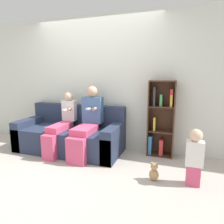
% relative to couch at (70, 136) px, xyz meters
% --- Properties ---
extents(ground_plane, '(14.00, 14.00, 0.00)m').
position_rel_couch_xyz_m(ground_plane, '(0.37, -0.53, -0.28)').
color(ground_plane, '#BCB2A8').
extents(back_wall, '(10.00, 0.06, 2.55)m').
position_rel_couch_xyz_m(back_wall, '(0.37, 0.48, 0.99)').
color(back_wall, silver).
rests_on(back_wall, ground_plane).
extents(couch, '(1.99, 0.88, 0.84)m').
position_rel_couch_xyz_m(couch, '(0.00, 0.00, 0.00)').
color(couch, '#28334C').
rests_on(couch, ground_plane).
extents(adult_seated, '(0.38, 0.83, 1.23)m').
position_rel_couch_xyz_m(adult_seated, '(0.42, -0.10, 0.35)').
color(adult_seated, '#DB4C75').
rests_on(adult_seated, ground_plane).
extents(child_seated, '(0.28, 0.84, 1.11)m').
position_rel_couch_xyz_m(child_seated, '(-0.10, -0.14, 0.27)').
color(child_seated, '#DB4C75').
rests_on(child_seated, ground_plane).
extents(toddler_standing, '(0.22, 0.16, 0.76)m').
position_rel_couch_xyz_m(toddler_standing, '(2.17, -0.57, 0.11)').
color(toddler_standing, '#DB4C75').
rests_on(toddler_standing, ground_plane).
extents(bookshelf, '(0.45, 0.27, 1.34)m').
position_rel_couch_xyz_m(bookshelf, '(1.64, 0.33, 0.35)').
color(bookshelf, '#4C2D1E').
rests_on(bookshelf, ground_plane).
extents(teddy_bear, '(0.13, 0.11, 0.27)m').
position_rel_couch_xyz_m(teddy_bear, '(1.67, -0.62, -0.16)').
color(teddy_bear, tan).
rests_on(teddy_bear, ground_plane).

